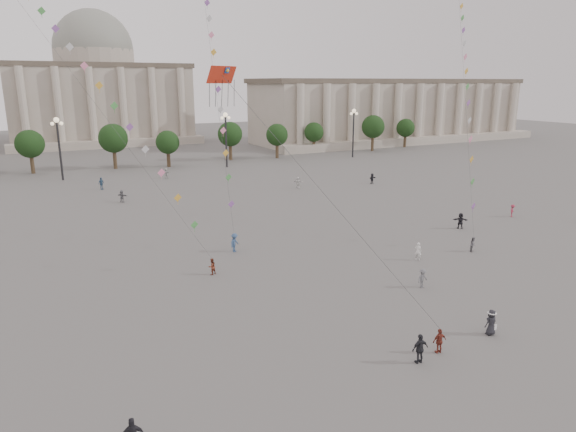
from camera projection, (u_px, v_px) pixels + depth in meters
name	position (u px, v px, depth m)	size (l,w,h in m)	color
ground	(390.00, 330.00, 34.79)	(360.00, 360.00, 0.00)	#595654
hall_east	(393.00, 111.00, 146.76)	(84.00, 26.22, 17.20)	#A19987
hall_central	(98.00, 90.00, 142.04)	(48.30, 34.30, 35.50)	#A19987
tree_row	(139.00, 140.00, 100.34)	(137.12, 5.12, 8.00)	#392B1C
lamp_post_mid_west	(58.00, 137.00, 86.27)	(2.00, 0.90, 10.65)	#262628
lamp_post_mid_east	(226.00, 130.00, 99.69)	(2.00, 0.90, 10.65)	#262628
lamp_post_far_east	(354.00, 124.00, 113.11)	(2.00, 0.90, 10.65)	#262628
person_crowd_0	(101.00, 183.00, 80.14)	(1.13, 0.47, 1.93)	#355777
person_crowd_3	(460.00, 221.00, 58.74)	(1.71, 0.55, 1.85)	black
person_crowd_4	(166.00, 173.00, 89.37)	(1.69, 0.54, 1.82)	#B6B7B3
person_crowd_6	(423.00, 278.00, 41.83)	(1.04, 0.60, 1.62)	#5E5F63
person_crowd_7	(298.00, 182.00, 81.24)	(1.70, 0.54, 1.83)	silver
person_crowd_8	(512.00, 211.00, 63.89)	(1.02, 0.59, 1.58)	#9A2A3F
person_crowd_9	(372.00, 178.00, 84.80)	(1.61, 0.51, 1.74)	black
person_crowd_12	(122.00, 196.00, 71.71)	(1.60, 0.51, 1.73)	slate
person_crowd_13	(418.00, 251.00, 48.34)	(0.63, 0.42, 1.74)	silver
tourist_0	(439.00, 341.00, 31.71)	(0.94, 0.39, 1.61)	maroon
tourist_1	(420.00, 349.00, 30.53)	(1.10, 0.46, 1.87)	#222328
kite_flyer_0	(212.00, 267.00, 44.70)	(0.72, 0.56, 1.48)	brown
kite_flyer_1	(235.00, 243.00, 50.67)	(1.22, 0.70, 1.89)	#344E75
kite_flyer_2	(473.00, 244.00, 50.79)	(0.72, 0.56, 1.48)	slate
hat_person	(491.00, 322.00, 33.98)	(0.88, 0.60, 1.76)	black
dragon_kite	(225.00, 89.00, 31.20)	(6.26, 5.37, 20.52)	#B62613
kite_train_west	(29.00, 2.00, 48.92)	(21.43, 32.57, 56.59)	#3F3F3F
kite_train_east	(463.00, 30.00, 64.08)	(22.93, 28.93, 53.68)	#3F3F3F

